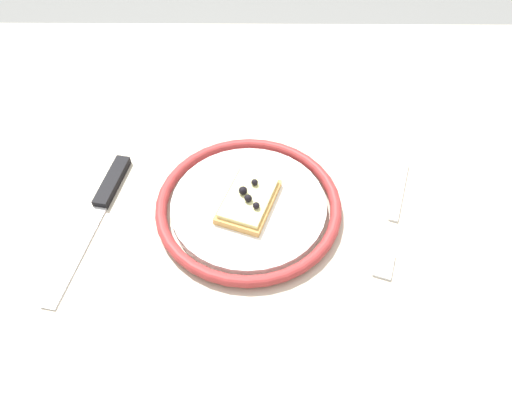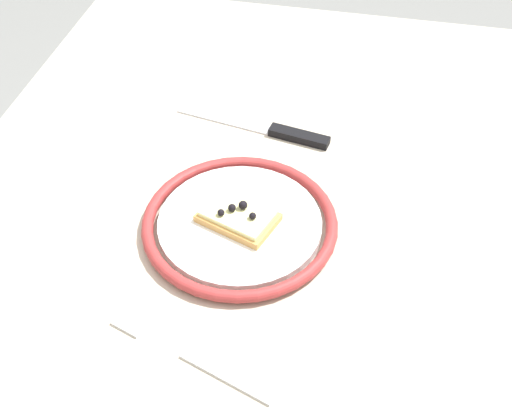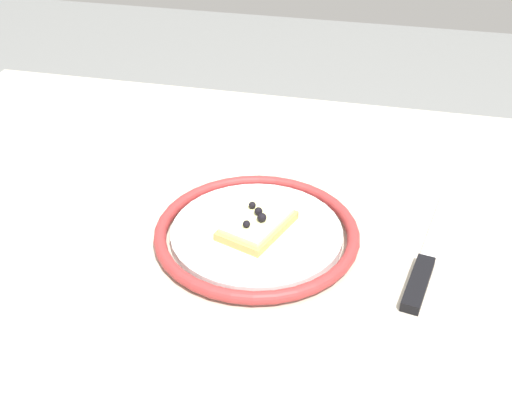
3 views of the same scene
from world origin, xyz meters
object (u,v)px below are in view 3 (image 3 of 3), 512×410
Objects in this scene: knife at (424,267)px; fork at (112,213)px; dining_table at (251,308)px; pizza_slice_near at (260,224)px; plate at (261,234)px.

fork is at bearing 176.52° from knife.
dining_table is 0.11m from pizza_slice_near.
dining_table is at bearing -173.94° from knife.
plate is (0.00, 0.03, 0.09)m from dining_table.
dining_table is 0.22m from fork.
fork is at bearing 176.68° from plate.
knife is (0.19, -0.01, -0.02)m from pizza_slice_near.
plate is 0.19m from knife.
plate is at bearing -3.32° from fork.
pizza_slice_near is at bearing 175.81° from knife.
pizza_slice_near is (0.00, 0.04, 0.11)m from dining_table.
knife is at bearing 6.06° from dining_table.
dining_table is at bearing -13.08° from fork.
plate is 0.20m from fork.
plate is at bearing -49.76° from pizza_slice_near.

